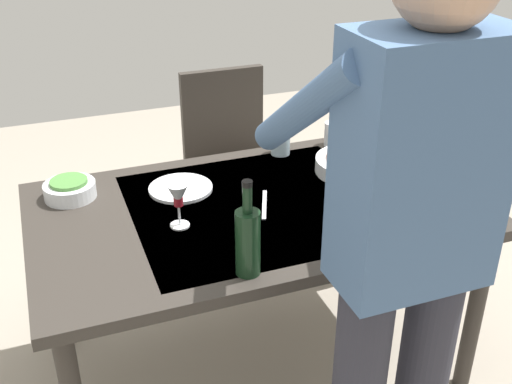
# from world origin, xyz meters

# --- Properties ---
(ground_plane) EXTENTS (6.00, 6.00, 0.00)m
(ground_plane) POSITION_xyz_m (0.00, 0.00, 0.00)
(ground_plane) COLOR #9E9384
(dining_table) EXTENTS (1.53, 0.90, 0.72)m
(dining_table) POSITION_xyz_m (0.00, 0.00, 0.65)
(dining_table) COLOR #332D28
(dining_table) RESTS_ON ground_plane
(chair_near) EXTENTS (0.40, 0.40, 0.91)m
(chair_near) POSITION_xyz_m (-0.18, -0.83, 0.53)
(chair_near) COLOR black
(chair_near) RESTS_ON ground_plane
(person_server) EXTENTS (0.42, 0.61, 1.69)m
(person_server) POSITION_xyz_m (-0.11, 0.71, 0.96)
(person_server) COLOR #2D2D38
(person_server) RESTS_ON ground_plane
(wine_bottle) EXTENTS (0.07, 0.07, 0.30)m
(wine_bottle) POSITION_xyz_m (0.16, 0.37, 0.83)
(wine_bottle) COLOR black
(wine_bottle) RESTS_ON dining_table
(wine_glass_left) EXTENTS (0.07, 0.07, 0.15)m
(wine_glass_left) POSITION_xyz_m (0.28, 0.05, 0.83)
(wine_glass_left) COLOR white
(wine_glass_left) RESTS_ON dining_table
(water_cup_near_left) EXTENTS (0.07, 0.07, 0.10)m
(water_cup_near_left) POSITION_xyz_m (-0.48, -0.37, 0.77)
(water_cup_near_left) COLOR silver
(water_cup_near_left) RESTS_ON dining_table
(water_cup_near_right) EXTENTS (0.08, 0.08, 0.09)m
(water_cup_near_right) POSITION_xyz_m (-0.24, -0.37, 0.76)
(water_cup_near_right) COLOR silver
(water_cup_near_right) RESTS_ON dining_table
(serving_bowl_pasta) EXTENTS (0.30, 0.30, 0.07)m
(serving_bowl_pasta) POSITION_xyz_m (-0.44, -0.11, 0.76)
(serving_bowl_pasta) COLOR silver
(serving_bowl_pasta) RESTS_ON dining_table
(side_bowl_salad) EXTENTS (0.18, 0.18, 0.07)m
(side_bowl_salad) POSITION_xyz_m (0.59, -0.28, 0.76)
(side_bowl_salad) COLOR silver
(side_bowl_salad) RESTS_ON dining_table
(dinner_plate_near) EXTENTS (0.23, 0.23, 0.01)m
(dinner_plate_near) POSITION_xyz_m (0.22, -0.20, 0.73)
(dinner_plate_near) COLOR silver
(dinner_plate_near) RESTS_ON dining_table
(table_knife) EXTENTS (0.09, 0.19, 0.00)m
(table_knife) POSITION_xyz_m (-0.03, 0.01, 0.72)
(table_knife) COLOR silver
(table_knife) RESTS_ON dining_table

